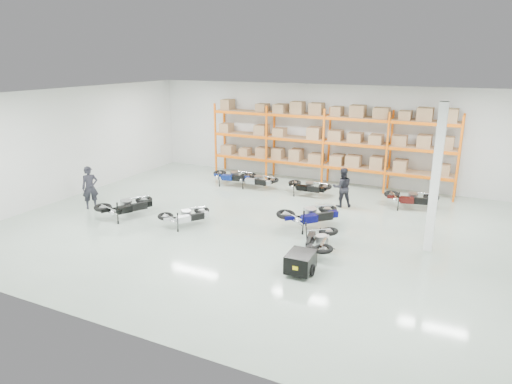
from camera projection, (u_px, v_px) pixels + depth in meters
The scene contains 14 objects.
room at pixel (268, 165), 15.13m from camera, with size 18.00×18.00×18.00m.
pallet_rack at pixel (326, 135), 20.69m from camera, with size 11.28×0.98×3.62m.
structural_column at pixel (436, 179), 13.39m from camera, with size 0.25×0.25×4.50m, color white.
moto_blue_centre at pixel (310, 211), 15.70m from camera, with size 0.87×1.96×1.20m, color #08074D, non-canonical shape.
moto_silver_left at pixel (186, 213), 15.85m from camera, with size 0.71×1.61×0.98m, color silver, non-canonical shape.
moto_black_far_left at pixel (126, 202), 16.68m from camera, with size 0.84×1.88×1.15m, color black, non-canonical shape.
moto_touring_right at pixel (319, 236), 13.69m from camera, with size 0.75×1.70×1.04m, color black, non-canonical shape.
trailer at pixel (301, 262), 12.36m from camera, with size 0.77×1.46×0.61m.
moto_back_a at pixel (233, 173), 20.93m from camera, with size 0.79×1.79×1.09m, color navy, non-canonical shape.
moto_back_b at pixel (257, 177), 20.39m from camera, with size 0.74×1.66×1.02m, color #9EA4A7, non-canonical shape.
moto_back_c at pixel (308, 184), 19.35m from camera, with size 0.74×1.66×1.02m, color black, non-canonical shape.
moto_back_d at pixel (412, 195), 17.69m from camera, with size 0.79×1.78×1.09m, color #400E0C, non-canonical shape.
person_left at pixel (90, 188), 17.64m from camera, with size 0.61×0.40×1.66m, color black.
person_back at pixel (342, 187), 17.86m from camera, with size 0.76×0.59×1.56m, color black.
Camera 1 is at (6.10, -13.44, 5.71)m, focal length 32.00 mm.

